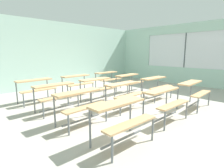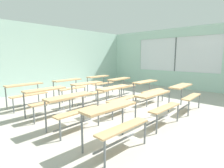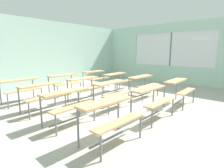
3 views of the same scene
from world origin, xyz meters
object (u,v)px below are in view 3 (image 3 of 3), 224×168
object	(u,v)px
desk_bench_r0c2	(179,86)
desk_bench_r2c0	(42,91)
desk_bench_r2c2	(117,78)
desk_bench_r3c0	(21,85)
desk_bench_r0c1	(152,96)
desk_bench_r3c1	(64,80)
desk_bench_r1c0	(68,99)
desk_bench_r0c0	(110,112)
desk_bench_r1c2	(143,81)
desk_bench_r3c2	(95,75)
desk_bench_r2c1	(85,84)
desk_bench_r1c1	(112,89)

from	to	relation	value
desk_bench_r0c2	desk_bench_r2c0	size ratio (longest dim) A/B	1.02
desk_bench_r2c2	desk_bench_r3c0	world-z (taller)	same
desk_bench_r0c1	desk_bench_r0c2	bearing A→B (deg)	-0.58
desk_bench_r0c1	desk_bench_r3c1	size ratio (longest dim) A/B	1.00
desk_bench_r1c0	desk_bench_r0c0	bearing A→B (deg)	-89.98
desk_bench_r0c0	desk_bench_r0c2	bearing A→B (deg)	1.43
desk_bench_r3c1	desk_bench_r1c0	bearing A→B (deg)	-122.99
desk_bench_r2c2	desk_bench_r3c1	bearing A→B (deg)	139.88
desk_bench_r0c0	desk_bench_r1c2	distance (m)	3.34
desk_bench_r0c0	desk_bench_r3c2	world-z (taller)	same
desk_bench_r0c2	desk_bench_r2c0	distance (m)	3.93
desk_bench_r2c1	desk_bench_r0c0	bearing A→B (deg)	-119.84
desk_bench_r1c0	desk_bench_r3c2	xyz separation A→B (m)	(3.08, 2.42, 0.00)
desk_bench_r1c1	desk_bench_r1c2	size ratio (longest dim) A/B	0.99
desk_bench_r3c0	desk_bench_r3c1	world-z (taller)	same
desk_bench_r0c2	desk_bench_r1c2	size ratio (longest dim) A/B	1.00
desk_bench_r3c0	desk_bench_r3c1	bearing A→B (deg)	-3.53
desk_bench_r1c1	desk_bench_r3c2	distance (m)	2.87
desk_bench_r3c2	desk_bench_r1c1	bearing A→B (deg)	-124.56
desk_bench_r2c1	desk_bench_r3c2	xyz separation A→B (m)	(1.60, 1.21, 0.00)
desk_bench_r0c2	desk_bench_r2c0	bearing A→B (deg)	139.38
desk_bench_r1c0	desk_bench_r3c1	bearing A→B (deg)	57.22
desk_bench_r2c0	desk_bench_r3c0	world-z (taller)	same
desk_bench_r0c0	desk_bench_r3c1	xyz separation A→B (m)	(1.47, 3.63, 0.00)
desk_bench_r1c2	desk_bench_r2c1	size ratio (longest dim) A/B	1.00
desk_bench_r2c1	desk_bench_r3c1	world-z (taller)	same
desk_bench_r0c0	desk_bench_r1c2	world-z (taller)	same
desk_bench_r0c0	desk_bench_r2c2	bearing A→B (deg)	40.33
desk_bench_r0c2	desk_bench_r1c2	bearing A→B (deg)	86.66
desk_bench_r0c0	desk_bench_r0c2	world-z (taller)	same
desk_bench_r2c0	desk_bench_r2c2	xyz separation A→B (m)	(3.07, -0.00, 0.00)
desk_bench_r0c0	desk_bench_r2c0	distance (m)	2.42
desk_bench_r1c2	desk_bench_r3c0	size ratio (longest dim) A/B	1.00
desk_bench_r2c2	desk_bench_r3c1	distance (m)	2.00
desk_bench_r0c0	desk_bench_r2c0	world-z (taller)	same
desk_bench_r0c2	desk_bench_r1c2	world-z (taller)	same
desk_bench_r2c1	desk_bench_r1c2	bearing A→B (deg)	-35.19
desk_bench_r1c0	desk_bench_r1c1	world-z (taller)	same
desk_bench_r0c0	desk_bench_r3c0	world-z (taller)	same
desk_bench_r2c1	desk_bench_r3c0	bearing A→B (deg)	141.90
desk_bench_r1c0	desk_bench_r2c0	size ratio (longest dim) A/B	1.01
desk_bench_r1c0	desk_bench_r2c1	distance (m)	1.91
desk_bench_r2c1	desk_bench_r3c2	world-z (taller)	same
desk_bench_r3c2	desk_bench_r1c0	bearing A→B (deg)	-143.06
desk_bench_r0c2	desk_bench_r1c1	distance (m)	2.04
desk_bench_r0c1	desk_bench_r1c2	xyz separation A→B (m)	(1.58, 1.22, 0.00)
desk_bench_r1c0	desk_bench_r1c1	bearing A→B (deg)	0.02
desk_bench_r3c0	desk_bench_r2c1	bearing A→B (deg)	-40.83
desk_bench_r1c0	desk_bench_r3c0	world-z (taller)	same
desk_bench_r1c2	desk_bench_r2c1	xyz separation A→B (m)	(-1.64, 1.20, 0.00)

